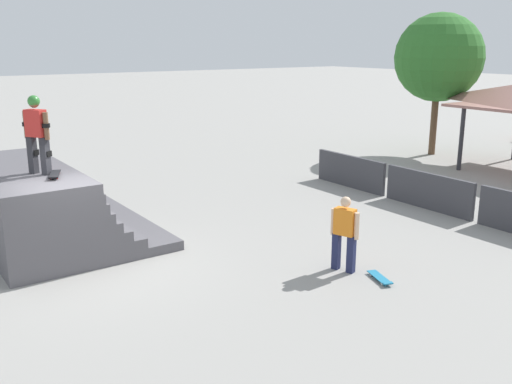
{
  "coord_description": "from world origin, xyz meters",
  "views": [
    {
      "loc": [
        11.19,
        -3.55,
        4.62
      ],
      "look_at": [
        -0.16,
        4.4,
        1.0
      ],
      "focal_mm": 40.0,
      "sensor_mm": 36.0,
      "label": 1
    }
  ],
  "objects_px": {
    "bystander_walking": "(345,230)",
    "skater_on_deck": "(36,129)",
    "tree_beside_pavilion": "(439,58)",
    "skateboard_on_deck": "(55,174)",
    "skateboard_on_ground": "(380,278)"
  },
  "relations": [
    {
      "from": "skateboard_on_deck",
      "to": "tree_beside_pavilion",
      "type": "distance_m",
      "value": 17.18
    },
    {
      "from": "skater_on_deck",
      "to": "bystander_walking",
      "type": "distance_m",
      "value": 6.97
    },
    {
      "from": "skater_on_deck",
      "to": "bystander_walking",
      "type": "height_order",
      "value": "skater_on_deck"
    },
    {
      "from": "skateboard_on_ground",
      "to": "bystander_walking",
      "type": "bearing_deg",
      "value": -144.38
    },
    {
      "from": "tree_beside_pavilion",
      "to": "bystander_walking",
      "type": "bearing_deg",
      "value": -58.8
    },
    {
      "from": "skateboard_on_deck",
      "to": "bystander_walking",
      "type": "relative_size",
      "value": 0.53
    },
    {
      "from": "bystander_walking",
      "to": "tree_beside_pavilion",
      "type": "distance_m",
      "value": 14.56
    },
    {
      "from": "bystander_walking",
      "to": "tree_beside_pavilion",
      "type": "bearing_deg",
      "value": -77.65
    },
    {
      "from": "bystander_walking",
      "to": "skateboard_on_ground",
      "type": "xyz_separation_m",
      "value": [
        0.82,
        0.24,
        -0.83
      ]
    },
    {
      "from": "skateboard_on_deck",
      "to": "bystander_walking",
      "type": "bearing_deg",
      "value": 68.34
    },
    {
      "from": "bystander_walking",
      "to": "tree_beside_pavilion",
      "type": "height_order",
      "value": "tree_beside_pavilion"
    },
    {
      "from": "bystander_walking",
      "to": "tree_beside_pavilion",
      "type": "xyz_separation_m",
      "value": [
        -7.36,
        12.16,
        3.16
      ]
    },
    {
      "from": "skateboard_on_deck",
      "to": "bystander_walking",
      "type": "height_order",
      "value": "skateboard_on_deck"
    },
    {
      "from": "bystander_walking",
      "to": "skater_on_deck",
      "type": "bearing_deg",
      "value": 26.42
    },
    {
      "from": "skateboard_on_ground",
      "to": "tree_beside_pavilion",
      "type": "distance_m",
      "value": 15.0
    }
  ]
}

